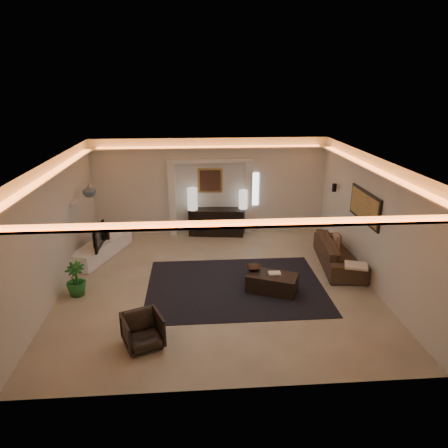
{
  "coord_description": "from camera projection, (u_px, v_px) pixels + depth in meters",
  "views": [
    {
      "loc": [
        -0.5,
        -8.6,
        4.45
      ],
      "look_at": [
        0.2,
        0.6,
        1.25
      ],
      "focal_mm": 33.03,
      "sensor_mm": 36.0,
      "label": 1
    }
  ],
  "objects": [
    {
      "name": "sofa",
      "position": [
        339.0,
        253.0,
        10.43
      ],
      "size": [
        2.39,
        1.15,
        0.67
      ],
      "primitive_type": "imported",
      "rotation": [
        0.0,
        0.0,
        1.46
      ],
      "color": "black",
      "rests_on": "ground"
    },
    {
      "name": "wall_front",
      "position": [
        232.0,
        305.0,
        5.83
      ],
      "size": [
        7.0,
        0.0,
        7.0
      ],
      "primitive_type": "plane",
      "rotation": [
        -1.57,
        0.0,
        0.0
      ],
      "color": "silver",
      "rests_on": "ground"
    },
    {
      "name": "figurine",
      "position": [
        107.0,
        232.0,
        11.02
      ],
      "size": [
        0.18,
        0.18,
        0.37
      ],
      "primitive_type": "cylinder",
      "rotation": [
        0.0,
        0.0,
        0.33
      ],
      "color": "black",
      "rests_on": "media_ledge"
    },
    {
      "name": "coffee_table",
      "position": [
        272.0,
        283.0,
        9.17
      ],
      "size": [
        1.23,
        0.98,
        0.41
      ],
      "primitive_type": "cube",
      "rotation": [
        0.0,
        0.0,
        -0.41
      ],
      "color": "black",
      "rests_on": "ground"
    },
    {
      "name": "art_panel_frame",
      "position": [
        365.0,
        206.0,
        9.57
      ],
      "size": [
        0.04,
        1.64,
        0.74
      ],
      "primitive_type": "cube",
      "color": "black",
      "rests_on": "wall_right"
    },
    {
      "name": "wall_niche",
      "position": [
        74.0,
        202.0,
        10.13
      ],
      "size": [
        0.1,
        0.55,
        0.04
      ],
      "primitive_type": "cube",
      "color": "silver",
      "rests_on": "wall_left"
    },
    {
      "name": "art_panel_gold",
      "position": [
        364.0,
        207.0,
        9.57
      ],
      "size": [
        0.02,
        1.5,
        0.62
      ],
      "primitive_type": "cube",
      "color": "tan",
      "rests_on": "wall_right"
    },
    {
      "name": "daylight_slit",
      "position": [
        254.0,
        189.0,
        12.53
      ],
      "size": [
        0.25,
        0.03,
        1.0
      ],
      "primitive_type": "cube",
      "color": "white",
      "rests_on": "wall_back"
    },
    {
      "name": "pilaster_right",
      "position": [
        248.0,
        198.0,
        12.52
      ],
      "size": [
        0.22,
        0.2,
        2.2
      ],
      "primitive_type": "cube",
      "color": "silver",
      "rests_on": "ground"
    },
    {
      "name": "painting_frame",
      "position": [
        210.0,
        180.0,
        12.33
      ],
      "size": [
        0.74,
        0.04,
        0.74
      ],
      "primitive_type": "cube",
      "color": "tan",
      "rests_on": "wall_back"
    },
    {
      "name": "bowl",
      "position": [
        253.0,
        268.0,
        9.34
      ],
      "size": [
        0.35,
        0.35,
        0.08
      ],
      "primitive_type": "imported",
      "rotation": [
        0.0,
        0.0,
        -0.01
      ],
      "color": "#332015",
      "rests_on": "coffee_table"
    },
    {
      "name": "throw_blanket",
      "position": [
        356.0,
        266.0,
        9.22
      ],
      "size": [
        0.6,
        0.54,
        0.05
      ],
      "primitive_type": "cube",
      "rotation": [
        0.0,
        0.0,
        -0.33
      ],
      "color": "white",
      "rests_on": "sofa"
    },
    {
      "name": "area_rug",
      "position": [
        235.0,
        286.0,
        9.44
      ],
      "size": [
        4.0,
        3.0,
        0.01
      ],
      "primitive_type": "cube",
      "color": "black",
      "rests_on": "ground"
    },
    {
      "name": "plant",
      "position": [
        76.0,
        279.0,
        8.95
      ],
      "size": [
        0.48,
        0.48,
        0.76
      ],
      "primitive_type": "imported",
      "rotation": [
        0.0,
        0.0,
        -0.14
      ],
      "color": "#206524",
      "rests_on": "ground"
    },
    {
      "name": "wall_back",
      "position": [
        210.0,
        187.0,
        12.42
      ],
      "size": [
        7.0,
        0.0,
        7.0
      ],
      "primitive_type": "plane",
      "rotation": [
        1.57,
        0.0,
        0.0
      ],
      "color": "silver",
      "rests_on": "ground"
    },
    {
      "name": "console",
      "position": [
        216.0,
        222.0,
        12.54
      ],
      "size": [
        1.69,
        0.72,
        0.82
      ],
      "primitive_type": "cube",
      "rotation": [
        0.0,
        0.0,
        -0.13
      ],
      "color": "black",
      "rests_on": "ground"
    },
    {
      "name": "ginger_jar",
      "position": [
        89.0,
        190.0,
        10.45
      ],
      "size": [
        0.38,
        0.38,
        0.34
      ],
      "primitive_type": "imported",
      "rotation": [
        0.0,
        0.0,
        0.19
      ],
      "color": "#324852",
      "rests_on": "wall_niche"
    },
    {
      "name": "floor",
      "position": [
        217.0,
        283.0,
        9.6
      ],
      "size": [
        7.0,
        7.0,
        0.0
      ],
      "primitive_type": "plane",
      "color": "#B9AC93",
      "rests_on": "ground"
    },
    {
      "name": "magazine",
      "position": [
        275.0,
        273.0,
        9.14
      ],
      "size": [
        0.27,
        0.2,
        0.03
      ],
      "primitive_type": "cube",
      "rotation": [
        0.0,
        0.0,
        -0.03
      ],
      "color": "silver",
      "rests_on": "coffee_table"
    },
    {
      "name": "alcove_header",
      "position": [
        210.0,
        161.0,
        12.07
      ],
      "size": [
        2.52,
        0.2,
        0.12
      ],
      "primitive_type": "cube",
      "color": "silver",
      "rests_on": "wall_back"
    },
    {
      "name": "tv",
      "position": [
        95.0,
        236.0,
        10.45
      ],
      "size": [
        1.01,
        0.15,
        0.58
      ],
      "primitive_type": "imported",
      "rotation": [
        0.0,
        0.0,
        1.55
      ],
      "color": "black",
      "rests_on": "media_ledge"
    },
    {
      "name": "cove_soffit",
      "position": [
        217.0,
        173.0,
        8.74
      ],
      "size": [
        7.0,
        7.0,
        0.04
      ],
      "primitive_type": "cube",
      "color": "silver",
      "rests_on": "ceiling"
    },
    {
      "name": "painting_canvas",
      "position": [
        210.0,
        180.0,
        12.31
      ],
      "size": [
        0.62,
        0.02,
        0.62
      ],
      "primitive_type": "cube",
      "color": "#4C2D1E",
      "rests_on": "wall_back"
    },
    {
      "name": "wall_left",
      "position": [
        55.0,
        229.0,
        8.88
      ],
      "size": [
        0.0,
        7.0,
        7.0
      ],
      "primitive_type": "plane",
      "rotation": [
        1.57,
        0.0,
        1.57
      ],
      "color": "silver",
      "rests_on": "ground"
    },
    {
      "name": "ceiling",
      "position": [
        217.0,
        159.0,
        8.65
      ],
      "size": [
        7.0,
        7.0,
        0.0
      ],
      "primitive_type": "plane",
      "rotation": [
        3.14,
        0.0,
        0.0
      ],
      "color": "white",
      "rests_on": "ground"
    },
    {
      "name": "lamp_left",
      "position": [
        192.0,
        201.0,
        12.27
      ],
      "size": [
        0.39,
        0.39,
        0.66
      ],
      "primitive_type": "cylinder",
      "rotation": [
        0.0,
        0.0,
        0.38
      ],
      "color": "beige",
      "rests_on": "console"
    },
    {
      "name": "throw_pillow",
      "position": [
        336.0,
        241.0,
        10.64
      ],
      "size": [
        0.14,
        0.37,
        0.37
      ],
      "primitive_type": "cube",
      "rotation": [
        0.0,
        0.0,
        -0.08
      ],
      "color": "tan",
      "rests_on": "sofa"
    },
    {
      "name": "lamp_right",
      "position": [
        243.0,
        200.0,
        12.37
      ],
      "size": [
        0.3,
        0.3,
        0.57
      ],
      "primitive_type": "cylinder",
      "rotation": [
        0.0,
        0.0,
        0.18
      ],
      "color": "white",
      "rests_on": "console"
    },
    {
      "name": "media_ledge",
      "position": [
        103.0,
        248.0,
        11.02
      ],
      "size": [
        1.3,
        2.31,
        0.42
      ],
      "primitive_type": "cube",
      "rotation": [
        0.0,
        0.0,
        -0.35
      ],
      "color": "white",
      "rests_on": "ground"
    },
    {
      "name": "wall_sconce",
      "position": [
        334.0,
        188.0,
        11.36
      ],
      "size": [
        0.12,
        0.12,
        0.22
      ],
      "primitive_type": "cylinder",
      "color": "black",
      "rests_on": "wall_right"
    },
    {
      "name": "armchair",
      "position": [
        143.0,
        331.0,
        7.23
      ],
      "size": [
        0.85,
        0.86,
        0.61
      ],
      "primitive_type": "imported",
      "rotation": [
        0.0,
        0.0,
        0.39
      ],
      "color": "black",
      "rests_on": "ground"
    },
    {
      "name": "wall_right",
      "position": [
        370.0,
        221.0,
        9.37
      ],
      "size": [
        0.0,
        7.0,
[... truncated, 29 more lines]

